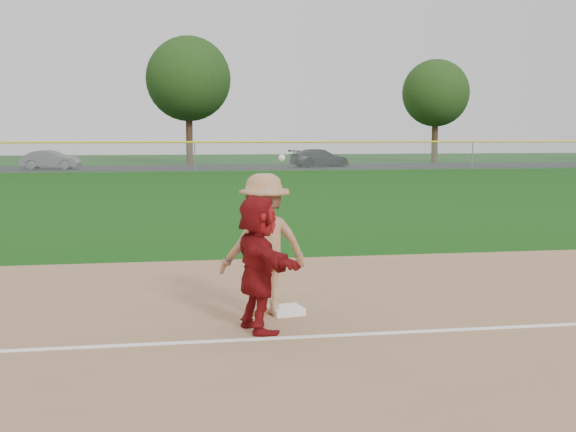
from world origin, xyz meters
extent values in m
plane|color=#11420C|center=(0.00, 0.00, 0.00)|extent=(160.00, 160.00, 0.00)
cube|color=white|center=(0.00, -0.80, 0.03)|extent=(60.00, 0.10, 0.01)
cube|color=black|center=(0.00, 46.00, 0.01)|extent=(120.00, 10.00, 0.01)
cube|color=white|center=(-0.20, 0.42, 0.07)|extent=(0.49, 0.49, 0.10)
imported|color=maroon|center=(-0.70, -0.39, 0.91)|extent=(0.91, 1.73, 1.78)
imported|color=#56585E|center=(-10.18, 44.95, 0.69)|extent=(4.31, 2.05, 1.36)
imported|color=black|center=(9.82, 45.35, 0.70)|extent=(5.08, 3.10, 1.38)
imported|color=gray|center=(-0.52, 0.42, 1.02)|extent=(1.46, 1.09, 2.01)
sphere|color=silver|center=(-0.31, 0.16, 2.25)|extent=(0.09, 0.09, 0.09)
plane|color=#999EA0|center=(0.00, 40.00, 1.00)|extent=(110.00, 0.00, 110.00)
cylinder|color=yellow|center=(0.00, 40.00, 2.00)|extent=(110.00, 0.12, 0.12)
cylinder|color=gray|center=(0.00, 40.00, 1.00)|extent=(0.08, 0.08, 2.00)
cylinder|color=gray|center=(20.00, 40.00, 1.00)|extent=(0.08, 0.08, 2.00)
cylinder|color=#382214|center=(0.00, 51.50, 2.05)|extent=(0.56, 0.56, 4.10)
sphere|color=#183510|center=(0.00, 51.50, 7.08)|extent=(7.00, 7.00, 7.00)
cylinder|color=#342312|center=(22.00, 52.80, 1.82)|extent=(0.56, 0.56, 3.64)
sphere|color=#1A3610|center=(22.00, 52.80, 6.19)|extent=(6.00, 6.00, 6.00)
camera|label=1|loc=(-1.84, -9.52, 2.58)|focal=45.00mm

